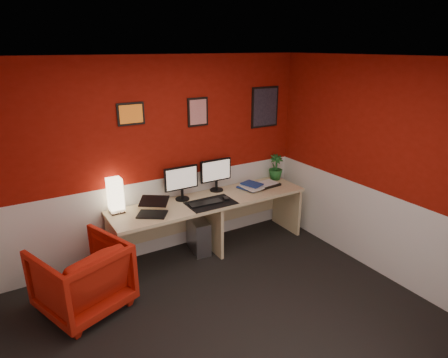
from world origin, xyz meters
TOP-DOWN VIEW (x-y plane):
  - ground at (0.00, 0.00)m, footprint 4.00×3.50m
  - ceiling at (0.00, 0.00)m, footprint 4.00×3.50m
  - wall_back at (0.00, 1.75)m, footprint 4.00×0.01m
  - wall_front at (0.00, -1.75)m, footprint 4.00×0.01m
  - wall_right at (2.00, 0.00)m, footprint 0.01×3.50m
  - wainscot_back at (0.00, 1.75)m, footprint 4.00×0.01m
  - wainscot_right at (2.00, 0.00)m, footprint 0.01×3.50m
  - desk at (0.52, 1.41)m, footprint 2.60×0.65m
  - shoji_lamp at (-0.63, 1.62)m, footprint 0.16×0.16m
  - laptop at (-0.30, 1.33)m, footprint 0.40×0.38m
  - monitor_left at (0.20, 1.58)m, footprint 0.45×0.06m
  - monitor_right at (0.74, 1.64)m, footprint 0.45×0.06m
  - desk_mat at (0.46, 1.28)m, footprint 0.60×0.38m
  - keyboard at (0.39, 1.29)m, footprint 0.43×0.16m
  - mouse at (0.67, 1.28)m, footprint 0.08×0.11m
  - book_bottom at (1.05, 1.43)m, footprint 0.29×0.34m
  - book_middle at (1.05, 1.41)m, footprint 0.24×0.32m
  - book_top at (1.10, 1.42)m, footprint 0.27×0.31m
  - zen_tray at (1.43, 1.45)m, footprint 0.37×0.28m
  - potted_plant at (1.72, 1.60)m, footprint 0.24×0.24m
  - pc_tower at (0.37, 1.48)m, footprint 0.26×0.47m
  - armchair at (-1.19, 1.02)m, footprint 1.02×1.03m
  - art_left at (-0.33, 1.74)m, footprint 0.32×0.02m
  - art_center at (0.53, 1.74)m, footprint 0.28×0.02m
  - art_right at (1.58, 1.74)m, footprint 0.44×0.02m

SIDE VIEW (x-z plane):
  - ground at x=0.00m, z-range -0.01..0.01m
  - pc_tower at x=0.37m, z-range 0.00..0.45m
  - desk at x=0.52m, z-range 0.00..0.73m
  - armchair at x=-1.19m, z-range 0.00..0.73m
  - wainscot_back at x=0.00m, z-range 0.00..1.00m
  - wainscot_right at x=2.00m, z-range 0.00..1.00m
  - desk_mat at x=0.46m, z-range 0.73..0.74m
  - book_bottom at x=1.05m, z-range 0.73..0.76m
  - keyboard at x=0.39m, z-range 0.74..0.75m
  - zen_tray at x=1.43m, z-range 0.73..0.76m
  - mouse at x=0.67m, z-range 0.74..0.77m
  - book_middle at x=1.05m, z-range 0.76..0.78m
  - book_top at x=1.10m, z-range 0.78..0.81m
  - laptop at x=-0.30m, z-range 0.73..0.95m
  - potted_plant at x=1.72m, z-range 0.73..1.10m
  - shoji_lamp at x=-0.63m, z-range 0.73..1.13m
  - monitor_left at x=0.20m, z-range 0.73..1.31m
  - monitor_right at x=0.74m, z-range 0.73..1.31m
  - wall_back at x=0.00m, z-range 0.00..2.50m
  - wall_front at x=0.00m, z-range 0.00..2.50m
  - wall_right at x=2.00m, z-range 0.00..2.50m
  - art_right at x=1.58m, z-range 1.50..2.06m
  - art_center at x=0.53m, z-range 1.62..1.98m
  - art_left at x=-0.33m, z-range 1.72..1.98m
  - ceiling at x=0.00m, z-range 2.50..2.50m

